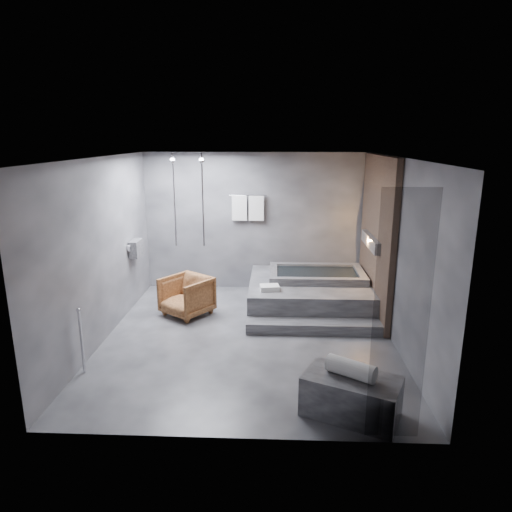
{
  "coord_description": "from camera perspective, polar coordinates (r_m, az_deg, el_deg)",
  "views": [
    {
      "loc": [
        0.42,
        -6.66,
        3.09
      ],
      "look_at": [
        0.11,
        0.3,
        1.26
      ],
      "focal_mm": 32.0,
      "sensor_mm": 36.0,
      "label": 1
    }
  ],
  "objects": [
    {
      "name": "rolled_towel",
      "position": [
        5.36,
        11.79,
        -13.62
      ],
      "size": [
        0.58,
        0.47,
        0.2
      ],
      "primitive_type": "cylinder",
      "rotation": [
        0.0,
        1.57,
        -0.58
      ],
      "color": "silver",
      "rests_on": "concrete_bench"
    },
    {
      "name": "deck_towel",
      "position": [
        7.96,
        1.7,
        -3.98
      ],
      "size": [
        0.36,
        0.29,
        0.09
      ],
      "primitive_type": "cube",
      "rotation": [
        0.0,
        0.0,
        0.15
      ],
      "color": "silver",
      "rests_on": "tub_deck"
    },
    {
      "name": "driftwood_chair",
      "position": [
        8.23,
        -8.67,
        -4.95
      ],
      "size": [
        1.06,
        1.06,
        0.7
      ],
      "primitive_type": "imported",
      "rotation": [
        0.0,
        0.0,
        -0.63
      ],
      "color": "#482612",
      "rests_on": "ground"
    },
    {
      "name": "room",
      "position": [
        7.04,
        2.32,
        3.54
      ],
      "size": [
        5.0,
        5.04,
        2.82
      ],
      "color": "#2F2F31",
      "rests_on": "ground"
    },
    {
      "name": "concrete_bench",
      "position": [
        5.52,
        11.8,
        -16.78
      ],
      "size": [
        1.2,
        0.97,
        0.48
      ],
      "primitive_type": "cube",
      "rotation": [
        0.0,
        0.0,
        -0.43
      ],
      "color": "#2E2E31",
      "rests_on": "ground"
    },
    {
      "name": "tub_deck",
      "position": [
        8.62,
        6.63,
        -4.65
      ],
      "size": [
        2.2,
        2.0,
        0.5
      ],
      "primitive_type": "cube",
      "color": "#343437",
      "rests_on": "ground"
    },
    {
      "name": "tub_step",
      "position": [
        7.58,
        7.2,
        -8.75
      ],
      "size": [
        2.2,
        0.36,
        0.18
      ],
      "primitive_type": "cube",
      "color": "#343437",
      "rests_on": "ground"
    }
  ]
}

